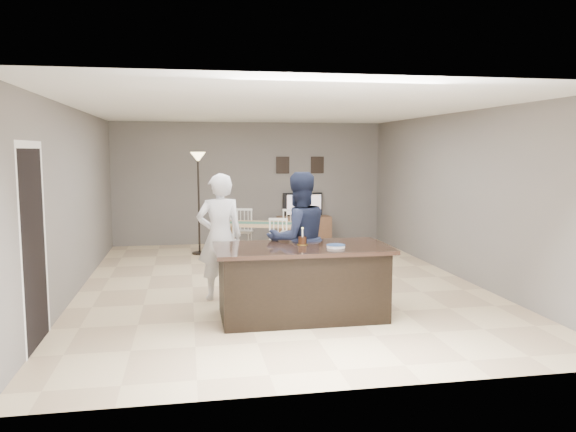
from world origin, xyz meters
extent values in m
plane|color=#D9BC8B|center=(0.00, 0.00, 0.00)|extent=(8.00, 8.00, 0.00)
plane|color=slate|center=(0.00, 4.00, 1.35)|extent=(6.00, 0.00, 6.00)
plane|color=slate|center=(0.00, -4.00, 1.35)|extent=(6.00, 0.00, 6.00)
plane|color=slate|center=(-3.00, 0.00, 1.35)|extent=(0.00, 8.00, 8.00)
plane|color=slate|center=(3.00, 0.00, 1.35)|extent=(0.00, 8.00, 8.00)
plane|color=white|center=(0.00, 0.00, 2.70)|extent=(8.00, 8.00, 0.00)
cube|color=black|center=(0.00, -1.80, 0.42)|extent=(2.00, 1.00, 0.85)
cube|color=black|center=(0.00, -1.80, 0.88)|extent=(2.15, 1.10, 0.05)
cube|color=brown|center=(1.20, 3.77, 0.30)|extent=(1.20, 0.40, 0.60)
imported|color=black|center=(1.20, 3.84, 0.86)|extent=(0.91, 0.12, 0.53)
plane|color=orange|center=(1.20, 3.76, 0.87)|extent=(0.78, 0.00, 0.78)
cube|color=black|center=(0.75, 3.98, 1.75)|extent=(0.30, 0.02, 0.38)
cube|color=black|center=(1.55, 3.98, 1.75)|extent=(0.30, 0.02, 0.38)
plane|color=black|center=(-2.99, -2.30, 1.05)|extent=(0.00, 2.10, 2.10)
plane|color=white|center=(-2.99, -2.30, 2.14)|extent=(0.00, 1.02, 1.02)
imported|color=silver|center=(-0.95, -0.74, 0.88)|extent=(0.69, 0.50, 1.77)
imported|color=#1A2039|center=(0.07, -1.25, 0.90)|extent=(1.00, 0.85, 1.80)
cylinder|color=gold|center=(0.03, -1.69, 0.90)|extent=(0.14, 0.14, 0.00)
cylinder|color=#381B0F|center=(0.03, -1.69, 0.95)|extent=(0.10, 0.10, 0.09)
cylinder|color=white|center=(0.03, -1.69, 1.05)|extent=(0.02, 0.02, 0.10)
sphere|color=#FFBF4C|center=(0.03, -1.69, 1.11)|extent=(0.02, 0.02, 0.02)
cylinder|color=white|center=(0.39, -1.98, 0.91)|extent=(0.23, 0.23, 0.01)
cylinder|color=white|center=(0.39, -1.98, 0.92)|extent=(0.23, 0.23, 0.01)
cylinder|color=white|center=(0.39, -1.98, 0.93)|extent=(0.23, 0.23, 0.01)
cylinder|color=#2E508D|center=(0.39, -1.98, 0.93)|extent=(0.23, 0.23, 0.00)
cube|color=tan|center=(0.00, 2.25, 0.65)|extent=(1.61, 1.22, 0.04)
cylinder|color=tan|center=(-0.71, 2.14, 0.32)|extent=(0.05, 0.05, 0.63)
cylinder|color=tan|center=(0.72, 2.35, 0.32)|extent=(0.05, 0.05, 0.63)
cube|color=#3C6D57|center=(0.00, 2.25, 0.67)|extent=(1.29, 0.70, 0.01)
cube|color=white|center=(-0.66, 1.81, 0.40)|extent=(0.47, 0.46, 0.04)
cylinder|color=white|center=(-0.85, 1.72, 0.19)|extent=(0.03, 0.03, 0.38)
cylinder|color=white|center=(-0.47, 1.90, 0.19)|extent=(0.03, 0.03, 0.38)
cube|color=white|center=(-0.72, 1.66, 0.85)|extent=(0.33, 0.13, 0.04)
cube|color=white|center=(0.27, 1.50, 0.40)|extent=(0.47, 0.46, 0.04)
cylinder|color=white|center=(0.08, 1.41, 0.19)|extent=(0.03, 0.03, 0.38)
cylinder|color=white|center=(0.46, 1.58, 0.19)|extent=(0.03, 0.03, 0.38)
cube|color=white|center=(0.22, 1.34, 0.85)|extent=(0.33, 0.13, 0.04)
cube|color=white|center=(-0.26, 3.00, 0.40)|extent=(0.47, 0.46, 0.04)
cylinder|color=white|center=(-0.07, 3.08, 0.19)|extent=(0.03, 0.03, 0.38)
cylinder|color=white|center=(-0.45, 2.91, 0.19)|extent=(0.03, 0.03, 0.38)
cube|color=white|center=(-0.21, 3.15, 0.85)|extent=(0.33, 0.13, 0.04)
cube|color=white|center=(0.67, 2.68, 0.40)|extent=(0.47, 0.46, 0.04)
cylinder|color=white|center=(0.86, 2.77, 0.19)|extent=(0.03, 0.03, 0.38)
cylinder|color=white|center=(0.48, 2.59, 0.19)|extent=(0.03, 0.03, 0.38)
cube|color=white|center=(0.72, 2.83, 0.85)|extent=(0.33, 0.13, 0.04)
cylinder|color=black|center=(-1.16, 2.80, 0.02)|extent=(0.31, 0.31, 0.03)
cylinder|color=black|center=(-1.16, 2.80, 0.96)|extent=(0.04, 0.04, 1.88)
cone|color=#FFDB8C|center=(-1.16, 2.80, 1.95)|extent=(0.31, 0.31, 0.20)
camera|label=1|loc=(-1.39, -8.52, 2.08)|focal=35.00mm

